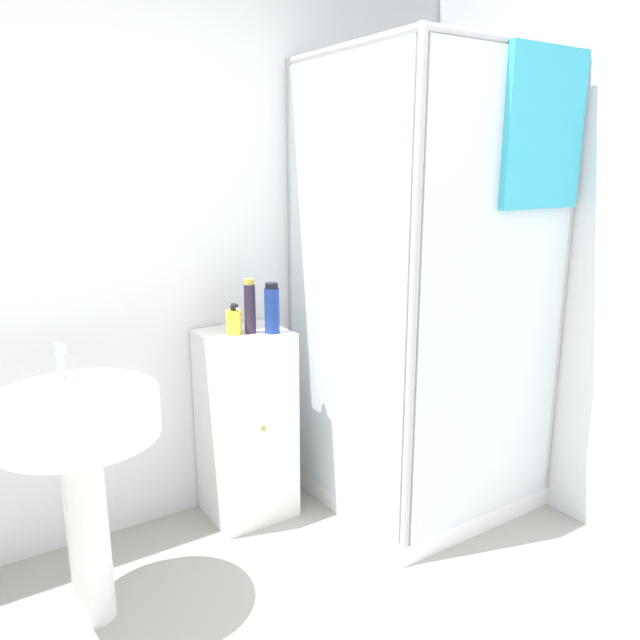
% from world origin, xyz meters
% --- Properties ---
extents(wall_back, '(6.40, 0.06, 2.50)m').
position_xyz_m(wall_back, '(0.00, 1.70, 1.25)').
color(wall_back, silver).
rests_on(wall_back, ground_plane).
extents(shower_enclosure, '(0.91, 0.94, 2.06)m').
position_xyz_m(shower_enclosure, '(1.17, 1.13, 0.58)').
color(shower_enclosure, white).
rests_on(shower_enclosure, ground_plane).
extents(vanity_cabinet, '(0.37, 0.35, 0.88)m').
position_xyz_m(vanity_cabinet, '(0.43, 1.50, 0.44)').
color(vanity_cabinet, white).
rests_on(vanity_cabinet, ground_plane).
extents(sink, '(0.55, 0.55, 0.99)m').
position_xyz_m(sink, '(-0.35, 1.16, 0.68)').
color(sink, white).
rests_on(sink, ground_plane).
extents(soap_dispenser, '(0.07, 0.07, 0.14)m').
position_xyz_m(soap_dispenser, '(0.38, 1.48, 0.94)').
color(soap_dispenser, yellow).
rests_on(soap_dispenser, vanity_cabinet).
extents(shampoo_bottle_tall_black, '(0.05, 0.05, 0.24)m').
position_xyz_m(shampoo_bottle_tall_black, '(0.45, 1.46, 1.00)').
color(shampoo_bottle_tall_black, '#281E33').
rests_on(shampoo_bottle_tall_black, vanity_cabinet).
extents(shampoo_bottle_blue, '(0.07, 0.07, 0.22)m').
position_xyz_m(shampoo_bottle_blue, '(0.53, 1.41, 0.99)').
color(shampoo_bottle_blue, navy).
rests_on(shampoo_bottle_blue, vanity_cabinet).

